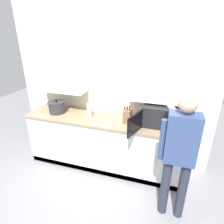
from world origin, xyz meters
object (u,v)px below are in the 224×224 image
object	(u,v)px
microwave_oven	(160,115)
stock_pot	(57,107)
knife_block	(127,116)
thermos_flask	(89,110)
person_figure	(179,150)

from	to	relation	value
microwave_oven	stock_pot	size ratio (longest dim) A/B	2.03
stock_pot	knife_block	distance (m)	1.24
microwave_oven	stock_pot	xyz separation A→B (m)	(-1.71, -0.05, -0.06)
knife_block	microwave_oven	bearing A→B (deg)	7.23
knife_block	thermos_flask	bearing A→B (deg)	178.58
person_figure	thermos_flask	bearing A→B (deg)	154.35
stock_pot	knife_block	xyz separation A→B (m)	(1.24, -0.01, 0.01)
stock_pot	person_figure	distance (m)	2.09
microwave_oven	person_figure	distance (m)	0.76
microwave_oven	thermos_flask	size ratio (longest dim) A/B	3.29
thermos_flask	person_figure	xyz separation A→B (m)	(1.39, -0.67, -0.04)
microwave_oven	thermos_flask	bearing A→B (deg)	-177.69
stock_pot	person_figure	size ratio (longest dim) A/B	0.23
microwave_oven	knife_block	bearing A→B (deg)	-172.77
thermos_flask	stock_pot	distance (m)	0.60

